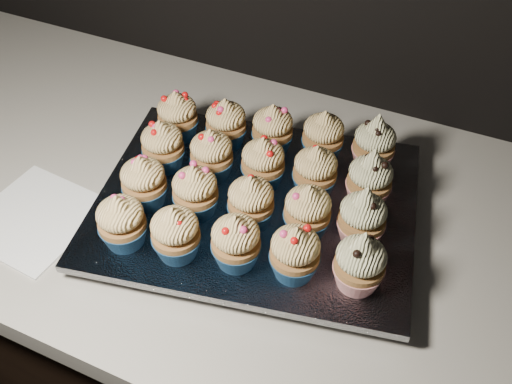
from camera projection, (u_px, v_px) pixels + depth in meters
worktop at (347, 241)px, 0.82m from camera, size 2.44×0.64×0.04m
napkin at (35, 218)px, 0.82m from camera, size 0.18×0.18×0.00m
baking_tray at (256, 211)px, 0.82m from camera, size 0.46×0.38×0.02m
foil_lining at (256, 203)px, 0.81m from camera, size 0.50×0.42×0.01m
cupcake_0 at (122, 222)px, 0.72m from camera, size 0.06×0.06×0.08m
cupcake_1 at (176, 233)px, 0.71m from camera, size 0.06×0.06×0.08m
cupcake_2 at (236, 241)px, 0.70m from camera, size 0.06×0.06×0.08m
cupcake_3 at (295, 253)px, 0.69m from camera, size 0.06×0.06×0.08m
cupcake_4 at (360, 263)px, 0.68m from camera, size 0.06×0.06×0.10m
cupcake_5 at (144, 182)px, 0.78m from camera, size 0.06×0.06×0.08m
cupcake_6 at (195, 191)px, 0.76m from camera, size 0.06×0.06×0.08m
cupcake_7 at (251, 202)px, 0.75m from camera, size 0.06×0.06×0.08m
cupcake_8 at (307, 211)px, 0.74m from camera, size 0.06×0.06×0.08m
cupcake_9 at (362, 217)px, 0.73m from camera, size 0.06×0.06×0.10m
cupcake_10 at (163, 146)px, 0.83m from camera, size 0.06×0.06×0.08m
cupcake_11 at (212, 155)px, 0.82m from camera, size 0.06×0.06×0.08m
cupcake_12 at (263, 163)px, 0.80m from camera, size 0.06×0.06×0.08m
cupcake_13 at (315, 171)px, 0.79m from camera, size 0.06×0.06×0.08m
cupcake_14 at (370, 179)px, 0.78m from camera, size 0.06×0.06×0.10m
cupcake_15 at (178, 116)px, 0.88m from camera, size 0.06×0.06×0.08m
cupcake_16 at (226, 124)px, 0.87m from camera, size 0.06×0.06×0.08m
cupcake_17 at (273, 129)px, 0.86m from camera, size 0.06×0.06×0.08m
cupcake_18 at (323, 136)px, 0.84m from camera, size 0.06×0.06×0.08m
cupcake_19 at (374, 144)px, 0.83m from camera, size 0.06×0.06×0.10m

